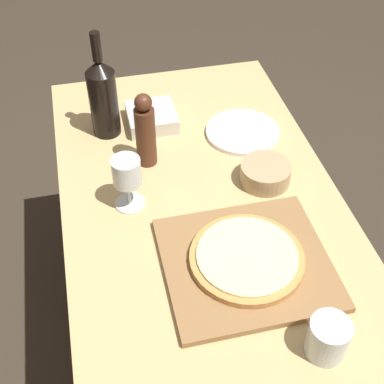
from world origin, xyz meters
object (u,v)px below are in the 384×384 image
at_px(pepper_mill, 145,132).
at_px(small_bowl, 265,173).
at_px(pizza, 247,258).
at_px(wine_glass, 127,174).
at_px(wine_bottle, 103,96).

distance_m(pepper_mill, small_bowl, 0.35).
relative_size(pizza, wine_glass, 1.78).
xyz_separation_m(wine_glass, small_bowl, (0.37, 0.01, -0.08)).
height_order(pizza, wine_glass, wine_glass).
xyz_separation_m(pizza, small_bowl, (0.14, 0.27, -0.00)).
distance_m(pizza, small_bowl, 0.30).
height_order(pepper_mill, wine_glass, pepper_mill).
relative_size(wine_glass, small_bowl, 1.10).
height_order(pizza, small_bowl, small_bowl).
bearing_deg(pizza, small_bowl, 63.23).
bearing_deg(wine_bottle, pepper_mill, -60.17).
distance_m(wine_glass, small_bowl, 0.38).
bearing_deg(pizza, pepper_mill, 111.10).
height_order(pizza, wine_bottle, wine_bottle).
relative_size(pizza, small_bowl, 1.95).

